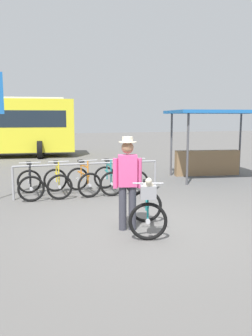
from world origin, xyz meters
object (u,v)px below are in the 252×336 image
at_px(racked_bike_white, 132,178).
at_px(market_stall, 213,137).
at_px(racked_bike_black, 30,184).
at_px(featured_bicycle, 147,207).
at_px(racked_bike_teal, 108,179).
at_px(person_with_featured_bike, 128,179).
at_px(racked_bike_orange, 83,181).
at_px(racked_bike_yellow, 57,182).

height_order(racked_bike_white, market_stall, market_stall).
bearing_deg(market_stall, racked_bike_white, -158.86).
distance_m(racked_bike_black, featured_bicycle, 4.00).
relative_size(racked_bike_black, featured_bicycle, 0.89).
bearing_deg(racked_bike_teal, person_with_featured_bike, -98.47).
height_order(racked_bike_white, person_with_featured_bike, person_with_featured_bike).
bearing_deg(racked_bike_white, racked_bike_teal, -179.75).
bearing_deg(market_stall, racked_bike_black, -167.98).
relative_size(racked_bike_orange, racked_bike_teal, 1.04).
bearing_deg(market_stall, person_with_featured_bike, -134.90).
relative_size(racked_bike_orange, featured_bicycle, 0.94).
relative_size(racked_bike_yellow, racked_bike_white, 0.98).
distance_m(racked_bike_white, person_with_featured_bike, 3.52).
xyz_separation_m(racked_bike_black, racked_bike_yellow, (0.70, 0.00, 0.00)).
height_order(racked_bike_teal, person_with_featured_bike, person_with_featured_bike).
relative_size(racked_bike_orange, person_with_featured_bike, 0.68).
distance_m(racked_bike_black, racked_bike_orange, 1.40).
relative_size(racked_bike_yellow, market_stall, 0.33).
distance_m(racked_bike_teal, featured_bicycle, 3.54).
height_order(racked_bike_orange, featured_bicycle, featured_bicycle).
bearing_deg(racked_bike_black, market_stall, 12.02).
bearing_deg(racked_bike_black, racked_bike_orange, 0.25).
distance_m(racked_bike_orange, person_with_featured_bike, 3.31).
distance_m(racked_bike_black, racked_bike_white, 2.80).
relative_size(racked_bike_white, market_stall, 0.33).
height_order(racked_bike_teal, racked_bike_white, same).
height_order(racked_bike_black, racked_bike_yellow, same).
relative_size(racked_bike_yellow, racked_bike_orange, 0.95).
distance_m(racked_bike_black, person_with_featured_bike, 3.68).
bearing_deg(person_with_featured_bike, racked_bike_orange, 93.76).
height_order(racked_bike_teal, featured_bicycle, featured_bicycle).
xyz_separation_m(racked_bike_teal, featured_bicycle, (-0.21, -3.54, 0.12)).
bearing_deg(racked_bike_white, racked_bike_black, -179.75).
bearing_deg(featured_bicycle, racked_bike_yellow, 108.65).
bearing_deg(racked_bike_yellow, market_stall, 13.48).
distance_m(featured_bicycle, market_stall, 6.52).
relative_size(person_with_featured_bike, market_stall, 0.50).
distance_m(racked_bike_orange, market_stall, 5.04).
xyz_separation_m(racked_bike_yellow, racked_bike_teal, (1.40, 0.01, 0.00)).
relative_size(racked_bike_teal, racked_bike_white, 0.99).
bearing_deg(person_with_featured_bike, market_stall, 45.10).
bearing_deg(racked_bike_orange, racked_bike_teal, 0.25).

